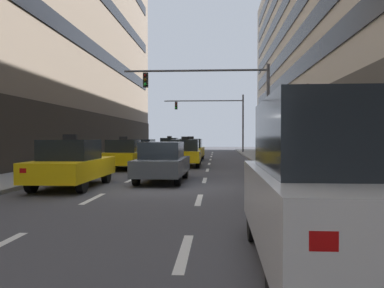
{
  "coord_description": "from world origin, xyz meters",
  "views": [
    {
      "loc": [
        1.99,
        -13.89,
        1.73
      ],
      "look_at": [
        0.05,
        16.94,
        1.23
      ],
      "focal_mm": 36.72,
      "sensor_mm": 36.0,
      "label": 1
    }
  ],
  "objects_px": {
    "car_parked_0": "(330,185)",
    "street_tree_0": "(295,130)",
    "traffic_signal_1": "(219,113)",
    "taxi_driving_5": "(185,153)",
    "pedestrian_0": "(277,146)",
    "pedestrian_1": "(294,147)",
    "taxi_driving_0": "(72,164)",
    "car_driving_2": "(142,151)",
    "taxi_driving_6": "(191,150)",
    "taxi_driving_4": "(124,155)",
    "car_driving_1": "(162,162)",
    "taxi_driving_3": "(170,146)",
    "traffic_signal_0": "(222,94)"
  },
  "relations": [
    {
      "from": "car_parked_0",
      "to": "street_tree_0",
      "type": "relative_size",
      "value": 1.12
    },
    {
      "from": "traffic_signal_1",
      "to": "street_tree_0",
      "type": "distance_m",
      "value": 25.18
    },
    {
      "from": "taxi_driving_5",
      "to": "street_tree_0",
      "type": "height_order",
      "value": "street_tree_0"
    },
    {
      "from": "pedestrian_0",
      "to": "pedestrian_1",
      "type": "relative_size",
      "value": 0.92
    },
    {
      "from": "taxi_driving_0",
      "to": "car_driving_2",
      "type": "xyz_separation_m",
      "value": [
        -0.13,
        13.37,
        -0.02
      ]
    },
    {
      "from": "taxi_driving_6",
      "to": "taxi_driving_4",
      "type": "bearing_deg",
      "value": -110.01
    },
    {
      "from": "taxi_driving_6",
      "to": "taxi_driving_5",
      "type": "bearing_deg",
      "value": -89.36
    },
    {
      "from": "taxi_driving_4",
      "to": "taxi_driving_5",
      "type": "bearing_deg",
      "value": 35.13
    },
    {
      "from": "taxi_driving_4",
      "to": "traffic_signal_1",
      "type": "relative_size",
      "value": 0.49
    },
    {
      "from": "car_driving_2",
      "to": "taxi_driving_0",
      "type": "bearing_deg",
      "value": -89.45
    },
    {
      "from": "car_driving_1",
      "to": "taxi_driving_0",
      "type": "bearing_deg",
      "value": -145.54
    },
    {
      "from": "car_driving_2",
      "to": "car_driving_1",
      "type": "bearing_deg",
      "value": -75.2
    },
    {
      "from": "traffic_signal_1",
      "to": "street_tree_0",
      "type": "xyz_separation_m",
      "value": [
        3.5,
        -24.82,
        -2.38
      ]
    },
    {
      "from": "taxi_driving_5",
      "to": "taxi_driving_6",
      "type": "distance_m",
      "value": 6.31
    },
    {
      "from": "taxi_driving_0",
      "to": "street_tree_0",
      "type": "relative_size",
      "value": 1.07
    },
    {
      "from": "taxi_driving_3",
      "to": "taxi_driving_5",
      "type": "bearing_deg",
      "value": -80.04
    },
    {
      "from": "car_driving_1",
      "to": "car_driving_2",
      "type": "xyz_separation_m",
      "value": [
        -3.01,
        11.39,
        0.03
      ]
    },
    {
      "from": "taxi_driving_4",
      "to": "pedestrian_1",
      "type": "relative_size",
      "value": 2.5
    },
    {
      "from": "taxi_driving_0",
      "to": "pedestrian_0",
      "type": "relative_size",
      "value": 2.8
    },
    {
      "from": "taxi_driving_6",
      "to": "pedestrian_0",
      "type": "distance_m",
      "value": 6.81
    },
    {
      "from": "taxi_driving_0",
      "to": "taxi_driving_4",
      "type": "distance_m",
      "value": 7.96
    },
    {
      "from": "car_parked_0",
      "to": "pedestrian_0",
      "type": "relative_size",
      "value": 2.93
    },
    {
      "from": "taxi_driving_3",
      "to": "car_driving_1",
      "type": "bearing_deg",
      "value": -83.78
    },
    {
      "from": "taxi_driving_0",
      "to": "pedestrian_0",
      "type": "height_order",
      "value": "taxi_driving_0"
    },
    {
      "from": "car_driving_2",
      "to": "taxi_driving_6",
      "type": "relative_size",
      "value": 0.99
    },
    {
      "from": "taxi_driving_5",
      "to": "pedestrian_0",
      "type": "relative_size",
      "value": 2.74
    },
    {
      "from": "car_driving_1",
      "to": "pedestrian_0",
      "type": "relative_size",
      "value": 2.65
    },
    {
      "from": "traffic_signal_1",
      "to": "pedestrian_1",
      "type": "height_order",
      "value": "traffic_signal_1"
    },
    {
      "from": "taxi_driving_4",
      "to": "traffic_signal_0",
      "type": "height_order",
      "value": "traffic_signal_0"
    },
    {
      "from": "taxi_driving_4",
      "to": "car_parked_0",
      "type": "height_order",
      "value": "car_parked_0"
    },
    {
      "from": "taxi_driving_3",
      "to": "pedestrian_0",
      "type": "distance_m",
      "value": 13.42
    },
    {
      "from": "taxi_driving_6",
      "to": "pedestrian_0",
      "type": "bearing_deg",
      "value": 11.63
    },
    {
      "from": "car_driving_2",
      "to": "pedestrian_0",
      "type": "distance_m",
      "value": 10.84
    },
    {
      "from": "car_driving_2",
      "to": "street_tree_0",
      "type": "distance_m",
      "value": 11.76
    },
    {
      "from": "street_tree_0",
      "to": "pedestrian_1",
      "type": "xyz_separation_m",
      "value": [
        1.15,
        6.09,
        -0.94
      ]
    },
    {
      "from": "taxi_driving_4",
      "to": "traffic_signal_0",
      "type": "bearing_deg",
      "value": 14.07
    },
    {
      "from": "car_parked_0",
      "to": "taxi_driving_3",
      "type": "bearing_deg",
      "value": 100.18
    },
    {
      "from": "car_driving_2",
      "to": "traffic_signal_0",
      "type": "xyz_separation_m",
      "value": [
        5.42,
        -4.07,
        3.42
      ]
    },
    {
      "from": "car_driving_1",
      "to": "street_tree_0",
      "type": "height_order",
      "value": "street_tree_0"
    },
    {
      "from": "taxi_driving_5",
      "to": "pedestrian_0",
      "type": "height_order",
      "value": "taxi_driving_5"
    },
    {
      "from": "taxi_driving_3",
      "to": "taxi_driving_4",
      "type": "bearing_deg",
      "value": -90.56
    },
    {
      "from": "car_parked_0",
      "to": "car_driving_1",
      "type": "bearing_deg",
      "value": 109.65
    },
    {
      "from": "taxi_driving_3",
      "to": "taxi_driving_4",
      "type": "height_order",
      "value": "taxi_driving_3"
    },
    {
      "from": "taxi_driving_6",
      "to": "taxi_driving_3",
      "type": "bearing_deg",
      "value": 105.22
    },
    {
      "from": "taxi_driving_3",
      "to": "taxi_driving_0",
      "type": "bearing_deg",
      "value": -90.26
    },
    {
      "from": "taxi_driving_4",
      "to": "pedestrian_0",
      "type": "height_order",
      "value": "taxi_driving_4"
    },
    {
      "from": "taxi_driving_3",
      "to": "street_tree_0",
      "type": "bearing_deg",
      "value": -68.19
    },
    {
      "from": "traffic_signal_1",
      "to": "pedestrian_1",
      "type": "distance_m",
      "value": 19.58
    },
    {
      "from": "car_driving_2",
      "to": "street_tree_0",
      "type": "bearing_deg",
      "value": -40.68
    },
    {
      "from": "taxi_driving_3",
      "to": "taxi_driving_4",
      "type": "relative_size",
      "value": 1.06
    }
  ]
}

